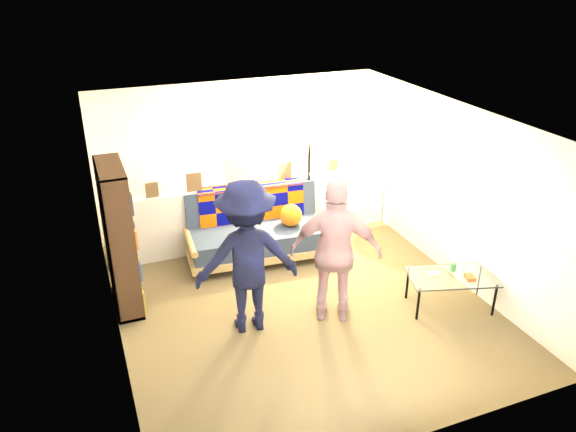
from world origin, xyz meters
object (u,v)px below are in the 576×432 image
Objects in this scene: futon_sofa at (258,230)px; person_left at (247,257)px; floor_lamp at (309,169)px; coffee_table at (452,278)px; person_right at (336,252)px; bookshelf at (119,243)px.

futon_sofa is 1.84m from person_left.
floor_lamp is at bearing 17.09° from futon_sofa.
person_left reaches higher than floor_lamp.
coffee_table is 0.65× the size of person_right.
coffee_table is (3.82, -1.61, -0.46)m from bookshelf.
floor_lamp is 2.24m from person_right.
futon_sofa is 1.23m from floor_lamp.
coffee_table is 1.59m from person_right.
futon_sofa is 1.17× the size of person_right.
person_right is at bearing -105.48° from floor_lamp.
person_right is (1.03, -0.22, -0.02)m from person_left.
floor_lamp is at bearing -122.74° from person_left.
coffee_table is at bearing -70.44° from floor_lamp.
bookshelf reaches higher than coffee_table.
person_left is (-2.50, 0.56, 0.52)m from coffee_table.
bookshelf is 3.07m from floor_lamp.
person_left is at bearing 16.07° from person_right.
coffee_table is 0.64× the size of person_left.
person_left is at bearing -112.39° from futon_sofa.
bookshelf is 4.17m from coffee_table.
bookshelf is 2.66m from person_right.
person_right is (0.35, -1.85, 0.50)m from futon_sofa.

